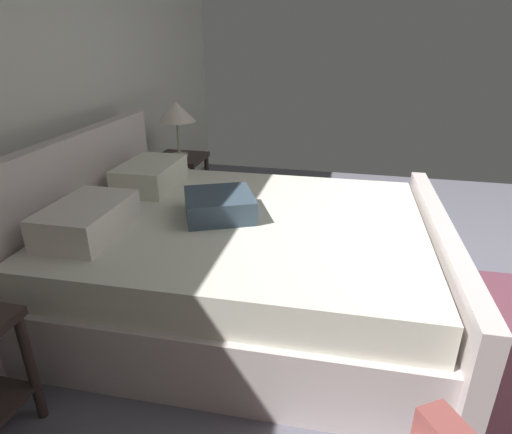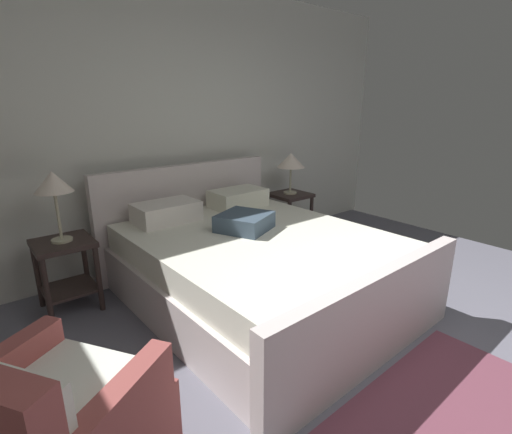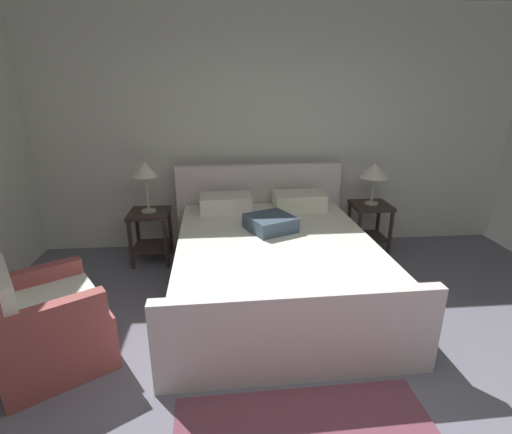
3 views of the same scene
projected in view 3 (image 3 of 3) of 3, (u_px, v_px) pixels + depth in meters
wall_back at (276, 131)px, 4.58m from camera, size 5.84×0.12×2.83m
bed at (273, 261)px, 3.66m from camera, size 2.01×2.41×1.07m
nightstand_right at (370, 220)px, 4.60m from camera, size 0.44×0.44×0.60m
table_lamp_right at (375, 171)px, 4.41m from camera, size 0.34×0.34×0.49m
nightstand_left at (150, 228)px, 4.33m from camera, size 0.44×0.44×0.60m
table_lamp_left at (145, 171)px, 4.11m from camera, size 0.28×0.28×0.56m
armchair at (41, 324)px, 2.68m from camera, size 1.00×1.00×0.90m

